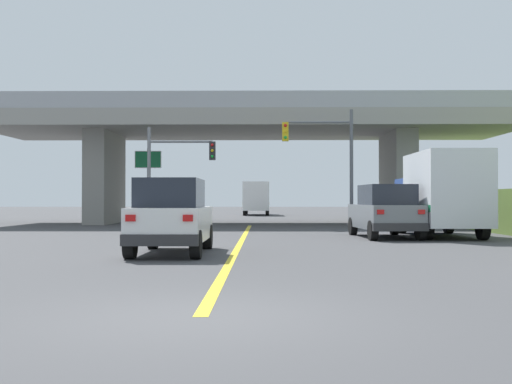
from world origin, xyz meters
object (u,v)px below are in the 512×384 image
object	(u,v)px
suv_crossing	(385,211)
traffic_signal_farside	(173,164)
highway_sign	(148,169)
semi_truck_distant	(256,198)
suv_lead	(172,216)
traffic_signal_nearside	(329,152)
box_truck	(441,194)

from	to	relation	value
suv_crossing	traffic_signal_farside	world-z (taller)	traffic_signal_farside
highway_sign	semi_truck_distant	size ratio (longest dim) A/B	0.64
suv_crossing	suv_lead	bearing A→B (deg)	-138.00
traffic_signal_farside	traffic_signal_nearside	bearing A→B (deg)	-6.34
suv_lead	semi_truck_distant	world-z (taller)	semi_truck_distant
traffic_signal_nearside	suv_lead	bearing A→B (deg)	-110.75
highway_sign	semi_truck_distant	bearing A→B (deg)	74.45
suv_lead	highway_sign	xyz separation A→B (m)	(-4.23, 19.64, 2.22)
traffic_signal_nearside	semi_truck_distant	bearing A→B (deg)	98.73
suv_lead	traffic_signal_farside	world-z (taller)	traffic_signal_farside
suv_crossing	traffic_signal_nearside	xyz separation A→B (m)	(-1.36, 7.96, 2.85)
suv_lead	semi_truck_distant	distance (m)	41.23
traffic_signal_farside	semi_truck_distant	bearing A→B (deg)	80.81
suv_lead	traffic_signal_nearside	bearing A→B (deg)	69.25
suv_lead	suv_crossing	xyz separation A→B (m)	(7.11, 7.24, 0.00)
suv_crossing	box_truck	bearing A→B (deg)	10.50
suv_crossing	highway_sign	size ratio (longest dim) A/B	1.09
suv_crossing	highway_sign	distance (m)	16.95
suv_lead	traffic_signal_farside	size ratio (longest dim) A/B	0.84
suv_lead	highway_sign	world-z (taller)	highway_sign
traffic_signal_nearside	semi_truck_distant	size ratio (longest dim) A/B	0.88
suv_lead	traffic_signal_nearside	xyz separation A→B (m)	(5.76, 15.20, 2.86)
box_truck	highway_sign	world-z (taller)	highway_sign
suv_lead	box_truck	world-z (taller)	box_truck
suv_lead	highway_sign	size ratio (longest dim) A/B	0.99
box_truck	suv_lead	bearing A→B (deg)	-140.31
highway_sign	traffic_signal_farside	bearing A→B (deg)	-61.32
traffic_signal_nearside	highway_sign	xyz separation A→B (m)	(-9.99, 4.44, -0.63)
traffic_signal_nearside	semi_truck_distant	distance (m)	26.39
suv_crossing	highway_sign	xyz separation A→B (m)	(-11.34, 12.40, 2.22)
traffic_signal_nearside	highway_sign	world-z (taller)	traffic_signal_nearside
traffic_signal_nearside	box_truck	bearing A→B (deg)	-63.71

